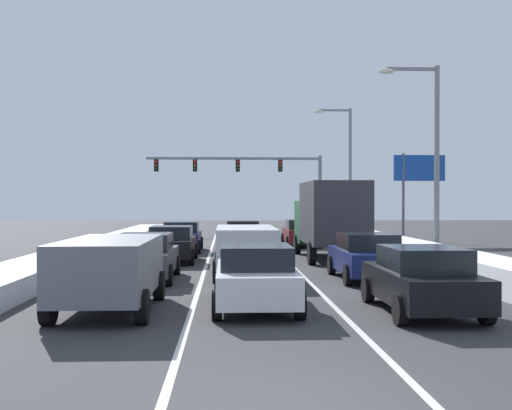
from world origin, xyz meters
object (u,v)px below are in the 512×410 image
(street_lamp_right_near, at_px, (429,144))
(sedan_charcoal_left_lane_second, at_px, (145,256))
(sedan_black_right_lane_nearest, at_px, (422,279))
(traffic_light_gantry, at_px, (254,172))
(suv_silver_center_lane_second, at_px, (246,246))
(street_lamp_right_mid, at_px, (346,161))
(sedan_tan_center_lane_third, at_px, (242,243))
(sedan_navy_right_lane_second, at_px, (367,256))
(sedan_maroon_right_lane_fourth, at_px, (301,233))
(sedan_white_center_lane_nearest, at_px, (256,276))
(box_truck_right_lane_third, at_px, (330,216))
(sedan_navy_left_lane_fourth, at_px, (182,236))
(roadside_sign_right, at_px, (419,177))
(suv_gray_left_lane_nearest, at_px, (110,267))
(sedan_black_left_lane_third, at_px, (172,244))
(sedan_red_center_lane_fourth, at_px, (243,235))

(street_lamp_right_near, bearing_deg, sedan_charcoal_left_lane_second, -149.66)
(sedan_black_right_lane_nearest, height_order, traffic_light_gantry, traffic_light_gantry)
(suv_silver_center_lane_second, distance_m, street_lamp_right_mid, 25.02)
(sedan_tan_center_lane_third, xyz_separation_m, traffic_light_gantry, (1.56, 24.26, 4.12))
(sedan_navy_right_lane_second, distance_m, street_lamp_right_near, 9.08)
(sedan_charcoal_left_lane_second, bearing_deg, sedan_maroon_right_lane_fourth, 66.15)
(sedan_maroon_right_lane_fourth, height_order, sedan_white_center_lane_nearest, same)
(sedan_black_right_lane_nearest, bearing_deg, sedan_tan_center_lane_third, 106.12)
(box_truck_right_lane_third, xyz_separation_m, sedan_maroon_right_lane_fourth, (-0.32, 8.23, -1.14))
(sedan_maroon_right_lane_fourth, bearing_deg, sedan_charcoal_left_lane_second, -113.85)
(sedan_navy_left_lane_fourth, bearing_deg, traffic_light_gantry, 76.68)
(street_lamp_right_mid, relative_size, roadside_sign_right, 1.65)
(traffic_light_gantry, height_order, street_lamp_right_mid, street_lamp_right_mid)
(street_lamp_right_mid, bearing_deg, street_lamp_right_near, -88.76)
(sedan_black_right_lane_nearest, bearing_deg, suv_gray_left_lane_nearest, 175.67)
(box_truck_right_lane_third, relative_size, street_lamp_right_near, 0.86)
(suv_silver_center_lane_second, xyz_separation_m, street_lamp_right_mid, (7.69, 23.41, 4.34))
(sedan_charcoal_left_lane_second, bearing_deg, sedan_white_center_lane_nearest, -59.94)
(sedan_black_right_lane_nearest, bearing_deg, box_truck_right_lane_third, 89.63)
(sedan_black_left_lane_third, xyz_separation_m, traffic_light_gantry, (4.50, 24.61, 4.12))
(traffic_light_gantry, distance_m, street_lamp_right_near, 25.11)
(sedan_red_center_lane_fourth, bearing_deg, suv_gray_left_lane_nearest, -100.27)
(sedan_white_center_lane_nearest, distance_m, sedan_charcoal_left_lane_second, 6.60)
(sedan_charcoal_left_lane_second, bearing_deg, sedan_navy_left_lane_fourth, 88.28)
(box_truck_right_lane_third, height_order, sedan_maroon_right_lane_fourth, box_truck_right_lane_third)
(street_lamp_right_mid, bearing_deg, sedan_maroon_right_lane_fourth, -115.03)
(sedan_black_left_lane_third, bearing_deg, roadside_sign_right, 41.20)
(sedan_tan_center_lane_third, xyz_separation_m, sedan_charcoal_left_lane_second, (-3.27, -6.63, 0.00))
(sedan_maroon_right_lane_fourth, height_order, sedan_tan_center_lane_third, same)
(sedan_tan_center_lane_third, relative_size, sedan_black_left_lane_third, 1.00)
(traffic_light_gantry, bearing_deg, sedan_red_center_lane_fourth, -94.48)
(suv_silver_center_lane_second, height_order, roadside_sign_right, roadside_sign_right)
(traffic_light_gantry, xyz_separation_m, street_lamp_right_near, (6.51, -24.25, 0.12))
(sedan_maroon_right_lane_fourth, xyz_separation_m, suv_gray_left_lane_nearest, (-6.90, -21.39, 0.25))
(box_truck_right_lane_third, xyz_separation_m, sedan_white_center_lane_nearest, (-3.84, -12.92, -1.14))
(sedan_charcoal_left_lane_second, bearing_deg, sedan_black_right_lane_nearest, -42.57)
(box_truck_right_lane_third, relative_size, sedan_red_center_lane_fourth, 1.60)
(sedan_tan_center_lane_third, distance_m, traffic_light_gantry, 24.66)
(sedan_black_left_lane_third, relative_size, street_lamp_right_near, 0.54)
(sedan_black_right_lane_nearest, xyz_separation_m, sedan_navy_left_lane_fourth, (-6.70, 18.52, 0.00))
(traffic_light_gantry, bearing_deg, street_lamp_right_mid, -47.12)
(sedan_navy_right_lane_second, height_order, sedan_red_center_lane_fourth, same)
(sedan_white_center_lane_nearest, xyz_separation_m, traffic_light_gantry, (1.52, 36.60, 4.12))
(sedan_navy_right_lane_second, relative_size, sedan_navy_left_lane_fourth, 1.00)
(sedan_red_center_lane_fourth, bearing_deg, sedan_white_center_lane_nearest, -90.49)
(sedan_black_right_lane_nearest, height_order, sedan_navy_right_lane_second, same)
(sedan_black_right_lane_nearest, distance_m, box_truck_right_lane_third, 13.75)
(sedan_white_center_lane_nearest, bearing_deg, sedan_maroon_right_lane_fourth, 80.55)
(sedan_navy_right_lane_second, relative_size, suv_silver_center_lane_second, 0.92)
(sedan_navy_right_lane_second, relative_size, suv_gray_left_lane_nearest, 0.92)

